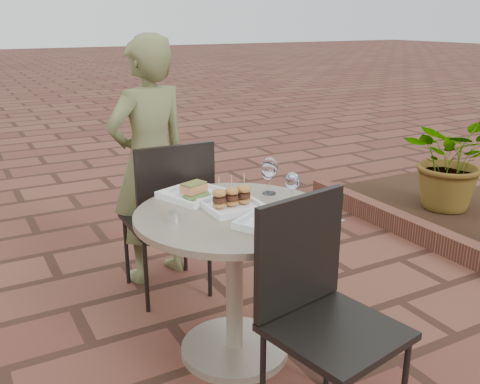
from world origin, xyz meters
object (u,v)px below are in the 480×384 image
chair_far (170,208)px  plate_sliders (232,201)px  cafe_table (234,262)px  plate_tuna (274,222)px  plate_salmon (194,193)px  diner (150,162)px  chair_near (318,298)px

chair_far → plate_sliders: bearing=97.3°
chair_far → plate_sliders: size_ratio=3.76×
cafe_table → plate_tuna: size_ratio=2.51×
cafe_table → plate_salmon: 0.39m
diner → plate_tuna: size_ratio=4.13×
plate_tuna → cafe_table: bearing=107.1°
chair_near → plate_sliders: chair_near is taller
cafe_table → chair_far: bearing=94.3°
cafe_table → plate_tuna: 0.35m
chair_near → plate_sliders: size_ratio=3.76×
chair_far → plate_sliders: 0.65m
plate_salmon → plate_sliders: size_ratio=1.39×
chair_near → plate_salmon: bearing=88.8°
chair_near → diner: diner is taller
chair_far → plate_sliders: chair_far is taller
chair_near → diner: size_ratio=0.63×
plate_sliders → plate_salmon: bearing=110.4°
plate_tuna → diner: bearing=95.5°
plate_sliders → plate_tuna: bearing=-78.5°
chair_near → plate_tuna: chair_near is taller
cafe_table → plate_tuna: plate_tuna is taller
chair_near → plate_tuna: (0.01, 0.33, 0.20)m
diner → plate_salmon: size_ratio=4.30×
chair_near → chair_far: bearing=84.8°
diner → plate_salmon: diner is taller
plate_sliders → plate_tuna: 0.28m
plate_tuna → chair_far: bearing=97.7°
plate_salmon → plate_tuna: 0.52m
chair_far → chair_near: size_ratio=1.00×
chair_far → chair_near: (0.11, -1.21, 0.00)m
chair_far → diner: bearing=-89.3°
cafe_table → chair_far: 0.67m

